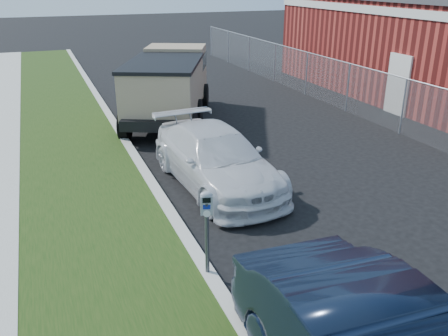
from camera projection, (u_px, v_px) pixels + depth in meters
name	position (u px, v px, depth m)	size (l,w,h in m)	color
ground	(302.00, 219.00, 10.09)	(120.00, 120.00, 0.00)	black
streetside	(21.00, 220.00, 9.89)	(6.12, 50.00, 0.15)	#989890
chainlink_fence	(349.00, 78.00, 17.70)	(0.06, 30.06, 30.00)	slate
parking_meter	(207.00, 215.00, 7.63)	(0.24, 0.19, 1.50)	#3F4247
white_wagon	(216.00, 158.00, 11.50)	(1.96, 4.82, 1.40)	silver
dump_truck	(169.00, 83.00, 16.69)	(4.44, 6.32, 2.34)	black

